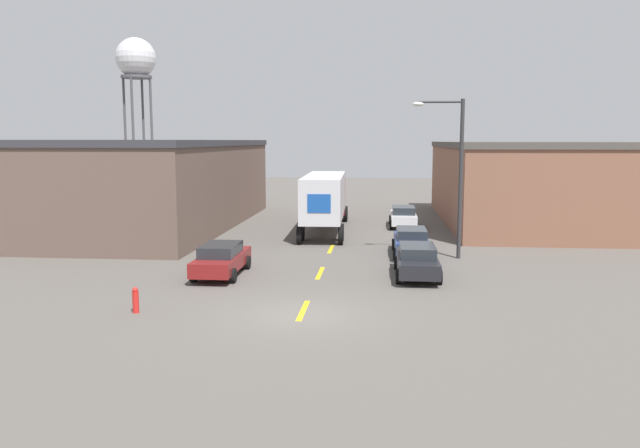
# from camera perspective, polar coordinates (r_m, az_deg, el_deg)

# --- Properties ---
(ground_plane) EXTENTS (160.00, 160.00, 0.00)m
(ground_plane) POSITION_cam_1_polar(r_m,az_deg,el_deg) (21.70, -1.73, -8.30)
(ground_plane) COLOR #56514C
(road_centerline) EXTENTS (0.20, 15.26, 0.01)m
(road_centerline) POSITION_cam_1_polar(r_m,az_deg,el_deg) (28.30, 0.01, -4.50)
(road_centerline) COLOR gold
(road_centerline) RESTS_ON ground_plane
(warehouse_left) EXTENTS (11.58, 24.53, 5.99)m
(warehouse_left) POSITION_cam_1_polar(r_m,az_deg,el_deg) (44.98, -15.00, 3.61)
(warehouse_left) COLOR brown
(warehouse_left) RESTS_ON ground_plane
(warehouse_right) EXTENTS (13.41, 21.72, 5.86)m
(warehouse_right) POSITION_cam_1_polar(r_m,az_deg,el_deg) (47.68, 19.24, 3.58)
(warehouse_right) COLOR brown
(warehouse_right) RESTS_ON ground_plane
(semi_truck) EXTENTS (3.01, 13.28, 3.77)m
(semi_truck) POSITION_cam_1_polar(r_m,az_deg,el_deg) (41.38, 0.53, 2.56)
(semi_truck) COLOR #B21919
(semi_truck) RESTS_ON ground_plane
(parked_car_left_near) EXTENTS (1.92, 4.68, 1.43)m
(parked_car_left_near) POSITION_cam_1_polar(r_m,az_deg,el_deg) (28.03, -9.00, -3.16)
(parked_car_left_near) COLOR maroon
(parked_car_left_near) RESTS_ON ground_plane
(parked_car_right_near) EXTENTS (1.92, 4.68, 1.43)m
(parked_car_right_near) POSITION_cam_1_polar(r_m,az_deg,el_deg) (27.73, 8.86, -3.27)
(parked_car_right_near) COLOR black
(parked_car_right_near) RESTS_ON ground_plane
(parked_car_right_mid) EXTENTS (1.92, 4.68, 1.43)m
(parked_car_right_mid) POSITION_cam_1_polar(r_m,az_deg,el_deg) (32.89, 8.33, -1.55)
(parked_car_right_mid) COLOR navy
(parked_car_right_mid) RESTS_ON ground_plane
(parked_car_right_far) EXTENTS (1.92, 4.68, 1.43)m
(parked_car_right_far) POSITION_cam_1_polar(r_m,az_deg,el_deg) (43.65, 7.63, 0.72)
(parked_car_right_far) COLOR silver
(parked_car_right_far) RESTS_ON ground_plane
(water_tower) EXTENTS (4.50, 4.50, 17.48)m
(water_tower) POSITION_cam_1_polar(r_m,az_deg,el_deg) (75.81, -16.49, 14.03)
(water_tower) COLOR #47474C
(water_tower) RESTS_ON ground_plane
(street_lamp) EXTENTS (2.57, 0.32, 8.00)m
(street_lamp) POSITION_cam_1_polar(r_m,az_deg,el_deg) (32.03, 12.23, 5.13)
(street_lamp) COLOR #2D2D30
(street_lamp) RESTS_ON ground_plane
(fire_hydrant) EXTENTS (0.22, 0.22, 0.91)m
(fire_hydrant) POSITION_cam_1_polar(r_m,az_deg,el_deg) (22.75, -16.51, -6.69)
(fire_hydrant) COLOR red
(fire_hydrant) RESTS_ON ground_plane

